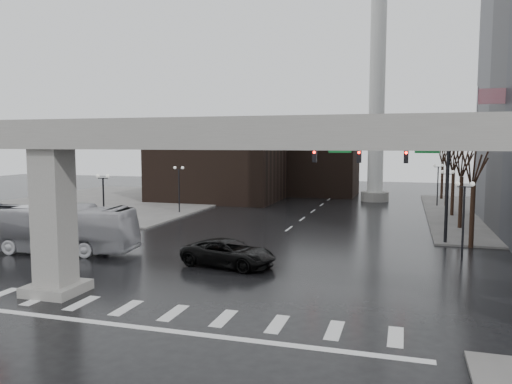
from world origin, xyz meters
TOP-DOWN VIEW (x-y plane):
  - ground at (0.00, 0.00)m, footprint 160.00×160.00m
  - sidewalk_nw at (-26.00, 36.00)m, footprint 28.00×36.00m
  - elevated_guideway at (1.26, 0.00)m, footprint 48.00×2.60m
  - building_far_left at (-14.00, 42.00)m, footprint 16.00×14.00m
  - building_far_mid at (-2.00, 52.00)m, footprint 10.00×10.00m
  - smokestack at (6.00, 46.00)m, footprint 3.60×3.60m
  - signal_mast_arm at (8.99, 18.80)m, footprint 12.12×0.43m
  - flagpole_assembly at (15.29, 22.00)m, footprint 2.06×0.12m
  - lamp_right_0 at (13.50, 14.00)m, footprint 1.22×0.32m
  - lamp_right_1 at (13.50, 28.00)m, footprint 1.22×0.32m
  - lamp_right_2 at (13.50, 42.00)m, footprint 1.22×0.32m
  - lamp_left_0 at (-13.50, 14.00)m, footprint 1.22×0.32m
  - lamp_left_1 at (-13.50, 28.00)m, footprint 1.22×0.32m
  - lamp_left_2 at (-13.50, 42.00)m, footprint 1.22×0.32m
  - tree_right_0 at (14.53, 18.02)m, footprint 1.09×1.58m
  - tree_right_1 at (14.53, 26.02)m, footprint 1.09×1.61m
  - tree_right_2 at (14.53, 34.02)m, footprint 1.10×1.63m
  - tree_right_3 at (14.53, 42.02)m, footprint 1.11×1.66m
  - tree_right_4 at (14.53, 50.02)m, footprint 1.12×1.69m
  - pickup_truck at (-0.53, 7.78)m, footprint 6.34×3.78m
  - city_bus at (-13.71, 7.91)m, footprint 12.37×4.31m

SIDE VIEW (x-z plane):
  - ground at x=0.00m, z-range 0.00..0.00m
  - sidewalk_nw at x=-26.00m, z-range 0.00..0.15m
  - pickup_truck at x=-0.53m, z-range 0.00..1.65m
  - city_bus at x=-13.71m, z-range 0.00..3.37m
  - tree_right_0 at x=14.53m, z-range -0.97..6.54m
  - tree_right_1 at x=14.53m, z-range -0.99..6.69m
  - tree_right_2 at x=14.53m, z-range -1.01..6.84m
  - tree_right_3 at x=14.53m, z-range -1.03..6.99m
  - tree_right_4 at x=14.53m, z-range -1.05..7.14m
  - lamp_right_0 at x=13.50m, z-range 0.92..6.03m
  - lamp_right_1 at x=13.50m, z-range 0.92..6.03m
  - lamp_right_2 at x=13.50m, z-range 0.92..6.03m
  - lamp_left_0 at x=-13.50m, z-range 0.92..6.03m
  - lamp_left_1 at x=-13.50m, z-range 0.92..6.03m
  - lamp_left_2 at x=-13.50m, z-range 0.92..6.03m
  - building_far_mid at x=-2.00m, z-range 0.00..8.00m
  - building_far_left at x=-14.00m, z-range 0.00..10.00m
  - signal_mast_arm at x=8.99m, z-range 1.83..9.83m
  - elevated_guideway at x=1.26m, z-range 2.53..11.23m
  - flagpole_assembly at x=15.29m, z-range 1.53..13.53m
  - smokestack at x=6.00m, z-range -1.65..28.35m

